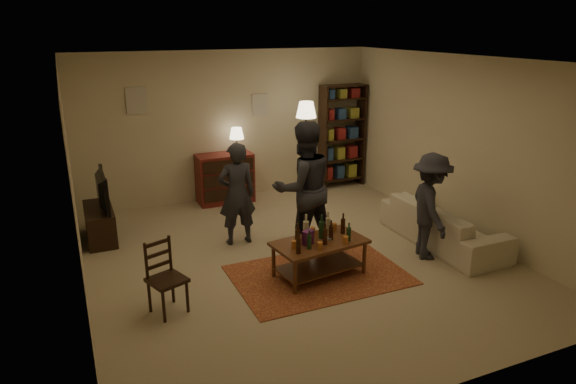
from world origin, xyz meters
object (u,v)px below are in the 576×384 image
bookshelf (342,135)px  person_right (303,188)px  dining_chair (164,275)px  person_by_sofa (430,207)px  floor_lamp (306,117)px  dresser (225,177)px  person_left (237,194)px  tv_stand (99,215)px  coffee_table (319,246)px  sofa (443,224)px

bookshelf → person_right: 3.28m
dining_chair → person_by_sofa: bearing=-21.0°
dining_chair → floor_lamp: size_ratio=0.47×
dresser → person_right: 2.57m
person_left → bookshelf: bearing=-143.6°
tv_stand → person_right: 3.13m
bookshelf → person_right: bookshelf is taller
dining_chair → person_left: size_ratio=0.56×
person_left → dining_chair: bearing=49.9°
person_left → coffee_table: bearing=115.5°
tv_stand → bookshelf: (4.69, 0.98, 0.65)m
coffee_table → person_left: (-0.62, 1.43, 0.35)m
tv_stand → floor_lamp: bearing=6.3°
dining_chair → bookshelf: size_ratio=0.43×
person_right → person_by_sofa: bearing=146.9°
bookshelf → person_by_sofa: bearing=-99.0°
dresser → bookshelf: bookshelf is taller
dresser → person_left: (-0.38, -1.87, 0.29)m
person_left → person_right: (0.77, -0.63, 0.18)m
person_left → dresser: bearing=-99.7°
tv_stand → person_left: (1.87, -0.95, 0.38)m
coffee_table → dresser: bearing=94.2°
coffee_table → bookshelf: (2.20, 3.37, 0.61)m
dining_chair → bookshelf: (4.18, 3.44, 0.58)m
tv_stand → person_by_sofa: size_ratio=0.71×
person_left → floor_lamp: bearing=-140.4°
tv_stand → sofa: bearing=-25.3°
floor_lamp → person_left: floor_lamp is taller
coffee_table → dining_chair: bearing=-178.0°
person_left → person_by_sofa: size_ratio=1.03×
dresser → person_by_sofa: 3.89m
bookshelf → person_by_sofa: size_ratio=1.35×
coffee_table → person_right: size_ratio=0.67×
tv_stand → sofa: tv_stand is taller
sofa → bookshelf: bearing=-0.8°
coffee_table → sofa: 2.16m
bookshelf → coffee_table: bearing=-123.1°
dining_chair → sofa: 4.14m
tv_stand → dining_chair: bearing=-78.2°
tv_stand → person_left: size_ratio=0.69×
bookshelf → person_left: 3.43m
dining_chair → dresser: dresser is taller
dresser → sofa: size_ratio=0.65×
dresser → person_by_sofa: size_ratio=0.91×
floor_lamp → coffee_table: bearing=-112.1°
coffee_table → dresser: dresser is taller
floor_lamp → person_right: person_right is taller
coffee_table → tv_stand: size_ratio=1.19×
bookshelf → sofa: (-0.05, -3.18, -0.73)m
coffee_table → sofa: (2.15, 0.19, -0.12)m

